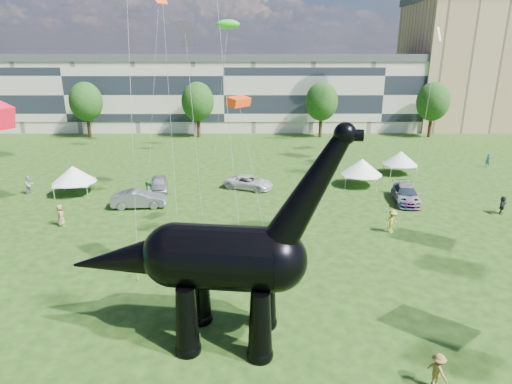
{
  "coord_description": "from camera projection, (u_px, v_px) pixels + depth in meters",
  "views": [
    {
      "loc": [
        -2.81,
        -16.99,
        13.08
      ],
      "look_at": [
        -2.73,
        8.0,
        5.0
      ],
      "focal_mm": 30.0,
      "sensor_mm": 36.0,
      "label": 1
    }
  ],
  "objects": [
    {
      "name": "ground",
      "position": [
        314.0,
        344.0,
        20.2
      ],
      "size": [
        220.0,
        220.0,
        0.0
      ],
      "primitive_type": "plane",
      "color": "#16330C",
      "rests_on": "ground"
    },
    {
      "name": "terrace_row",
      "position": [
        226.0,
        95.0,
        77.32
      ],
      "size": [
        78.0,
        11.0,
        12.0
      ],
      "primitive_type": "cube",
      "color": "beige",
      "rests_on": "ground"
    },
    {
      "name": "apartment_block",
      "position": [
        486.0,
        66.0,
        78.79
      ],
      "size": [
        28.0,
        18.0,
        22.0
      ],
      "primitive_type": "cube",
      "color": "tan",
      "rests_on": "ground"
    },
    {
      "name": "tree_far_left",
      "position": [
        86.0,
        98.0,
        68.6
      ],
      "size": [
        5.2,
        5.2,
        9.44
      ],
      "color": "#382314",
      "rests_on": "ground"
    },
    {
      "name": "tree_mid_left",
      "position": [
        198.0,
        98.0,
        68.66
      ],
      "size": [
        5.2,
        5.2,
        9.44
      ],
      "color": "#382314",
      "rests_on": "ground"
    },
    {
      "name": "tree_mid_right",
      "position": [
        322.0,
        98.0,
        68.72
      ],
      "size": [
        5.2,
        5.2,
        9.44
      ],
      "color": "#382314",
      "rests_on": "ground"
    },
    {
      "name": "tree_far_right",
      "position": [
        433.0,
        98.0,
        68.77
      ],
      "size": [
        5.2,
        5.2,
        9.44
      ],
      "color": "#382314",
      "rests_on": "ground"
    },
    {
      "name": "dinosaur_sculpture",
      "position": [
        214.0,
        260.0,
        19.47
      ],
      "size": [
        13.42,
        4.12,
        10.93
      ],
      "rotation": [
        0.0,
        0.0,
        -0.12
      ],
      "color": "black",
      "rests_on": "ground"
    },
    {
      "name": "car_silver",
      "position": [
        159.0,
        183.0,
        42.84
      ],
      "size": [
        2.5,
        4.49,
        1.44
      ],
      "primitive_type": "imported",
      "rotation": [
        0.0,
        0.0,
        0.2
      ],
      "color": "silver",
      "rests_on": "ground"
    },
    {
      "name": "car_grey",
      "position": [
        139.0,
        199.0,
        38.05
      ],
      "size": [
        4.89,
        2.12,
        1.56
      ],
      "primitive_type": "imported",
      "rotation": [
        0.0,
        0.0,
        1.67
      ],
      "color": "slate",
      "rests_on": "ground"
    },
    {
      "name": "car_white",
      "position": [
        249.0,
        182.0,
        43.32
      ],
      "size": [
        5.41,
        4.01,
        1.37
      ],
      "primitive_type": "imported",
      "rotation": [
        0.0,
        0.0,
        1.17
      ],
      "color": "silver",
      "rests_on": "ground"
    },
    {
      "name": "car_dark",
      "position": [
        406.0,
        194.0,
        39.42
      ],
      "size": [
        2.85,
        5.45,
        1.51
      ],
      "primitive_type": "imported",
      "rotation": [
        0.0,
        0.0,
        -0.15
      ],
      "color": "#595960",
      "rests_on": "ground"
    },
    {
      "name": "gazebo_near",
      "position": [
        362.0,
        167.0,
        43.91
      ],
      "size": [
        5.0,
        5.0,
        2.88
      ],
      "rotation": [
        0.0,
        0.0,
        -0.24
      ],
      "color": "white",
      "rests_on": "ground"
    },
    {
      "name": "gazebo_far",
      "position": [
        400.0,
        158.0,
        48.38
      ],
      "size": [
        3.86,
        3.86,
        2.66
      ],
      "rotation": [
        0.0,
        0.0,
        0.01
      ],
      "color": "silver",
      "rests_on": "ground"
    },
    {
      "name": "gazebo_left",
      "position": [
        73.0,
        175.0,
        41.23
      ],
      "size": [
        4.52,
        4.52,
        2.85
      ],
      "rotation": [
        0.0,
        0.0,
        0.11
      ],
      "color": "white",
      "rests_on": "ground"
    },
    {
      "name": "visitors",
      "position": [
        262.0,
        213.0,
        34.38
      ],
      "size": [
        51.19,
        36.98,
        1.86
      ],
      "color": "#9C7F4E",
      "rests_on": "ground"
    }
  ]
}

